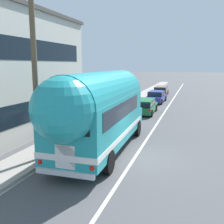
% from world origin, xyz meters
% --- Properties ---
extents(ground_plane, '(300.00, 300.00, 0.00)m').
position_xyz_m(ground_plane, '(0.00, 0.00, 0.00)').
color(ground_plane, '#4C4C4F').
extents(lane_markings, '(3.81, 80.00, 0.01)m').
position_xyz_m(lane_markings, '(-1.70, 12.00, 0.00)').
color(lane_markings, silver).
rests_on(lane_markings, ground).
extents(sidewalk_slab, '(1.96, 90.00, 0.15)m').
position_xyz_m(sidewalk_slab, '(-4.66, 10.00, 0.07)').
color(sidewalk_slab, gray).
rests_on(sidewalk_slab, ground).
extents(utility_pole, '(1.80, 0.24, 8.50)m').
position_xyz_m(utility_pole, '(-4.12, -1.88, 4.42)').
color(utility_pole, brown).
rests_on(utility_pole, ground).
extents(painted_bus, '(2.71, 10.61, 4.12)m').
position_xyz_m(painted_bus, '(-1.82, -0.08, 2.30)').
color(painted_bus, teal).
rests_on(painted_bus, ground).
extents(car_lead, '(1.98, 4.49, 1.37)m').
position_xyz_m(car_lead, '(-1.72, 11.45, 0.78)').
color(car_lead, '#196633').
rests_on(car_lead, ground).
extents(car_second, '(2.03, 4.88, 1.37)m').
position_xyz_m(car_second, '(-1.71, 19.17, 0.75)').
color(car_second, navy).
rests_on(car_second, ground).
extents(car_third, '(2.00, 4.88, 1.37)m').
position_xyz_m(car_third, '(-2.06, 26.41, 0.80)').
color(car_third, olive).
rests_on(car_third, ground).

